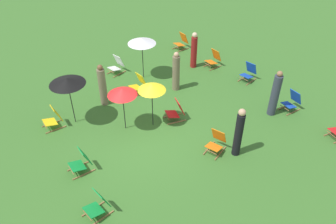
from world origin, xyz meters
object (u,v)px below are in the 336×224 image
object	(u,v)px
deckchair_5	(98,205)
person_3	(103,86)
deckchair_8	(249,73)
umbrella_2	(152,87)
person_4	(176,72)
deckchair_1	(292,102)
deckchair_10	(182,42)
umbrella_0	(142,41)
deckchair_9	(117,65)
person_1	(194,51)
deckchair_3	(176,111)
deckchair_11	(216,142)
umbrella_1	(122,92)
deckchair_4	(54,118)
deckchair_12	(81,162)
umbrella_3	(67,81)
deckchair_7	(139,84)
person_0	(239,133)
deckchair_2	(214,59)
person_2	(275,94)

from	to	relation	value
deckchair_5	person_3	size ratio (longest dim) A/B	0.47
deckchair_8	umbrella_2	xyz separation A→B (m)	(0.01, -5.16, 1.28)
deckchair_5	person_4	xyz separation A→B (m)	(-3.64, 5.60, 0.45)
deckchair_1	person_3	distance (m)	7.36
deckchair_10	umbrella_0	world-z (taller)	umbrella_0
deckchair_9	umbrella_2	bearing A→B (deg)	-22.71
person_1	person_4	xyz separation A→B (m)	(1.00, -1.83, -0.01)
deckchair_3	deckchair_11	world-z (taller)	same
umbrella_2	umbrella_1	bearing A→B (deg)	-116.44
deckchair_10	deckchair_4	bearing A→B (deg)	-75.31
deckchair_12	umbrella_3	bearing A→B (deg)	163.05
deckchair_8	umbrella_3	world-z (taller)	umbrella_3
umbrella_0	person_4	world-z (taller)	umbrella_0
deckchair_7	person_3	world-z (taller)	person_3
deckchair_12	person_0	xyz separation A→B (m)	(2.41, 4.40, 0.53)
deckchair_3	deckchair_5	bearing A→B (deg)	-47.74
deckchair_9	person_3	xyz separation A→B (m)	(1.81, -1.65, 0.47)
deckchair_1	umbrella_1	distance (m)	6.56
umbrella_1	person_3	size ratio (longest dim) A/B	0.98
deckchair_3	person_0	bearing A→B (deg)	26.48
deckchair_3	deckchair_10	bearing A→B (deg)	156.09
deckchair_4	deckchair_8	size ratio (longest dim) A/B	1.00
deckchair_2	deckchair_7	size ratio (longest dim) A/B	1.00
deckchair_12	person_0	bearing A→B (deg)	64.26
deckchair_9	person_0	bearing A→B (deg)	-6.88
deckchair_7	deckchair_11	distance (m)	4.55
deckchair_11	umbrella_2	distance (m)	2.85
deckchair_3	person_0	distance (m)	2.75
deckchair_7	deckchair_8	size ratio (longest dim) A/B	1.00
deckchair_1	deckchair_7	size ratio (longest dim) A/B	1.00
person_4	deckchair_2	bearing A→B (deg)	-26.70
person_0	deckchair_3	bearing A→B (deg)	-19.20
deckchair_1	deckchair_7	distance (m)	6.15
umbrella_0	person_1	size ratio (longest dim) A/B	1.09
deckchair_1	umbrella_0	world-z (taller)	umbrella_0
person_3	person_0	bearing A→B (deg)	-11.45
deckchair_2	umbrella_0	distance (m)	3.65
person_0	deckchair_2	bearing A→B (deg)	-64.53
umbrella_2	person_1	world-z (taller)	umbrella_2
deckchair_8	deckchair_10	world-z (taller)	same
deckchair_11	umbrella_1	bearing A→B (deg)	-165.35
umbrella_2	person_1	bearing A→B (deg)	120.69
deckchair_2	deckchair_12	distance (m)	8.19
deckchair_10	person_0	size ratio (longest dim) A/B	0.45
person_3	person_4	distance (m)	3.06
deckchair_11	person_0	world-z (taller)	person_0
deckchair_9	deckchair_8	bearing A→B (deg)	35.91
deckchair_9	person_2	xyz separation A→B (m)	(6.28, 3.14, 0.52)
umbrella_0	person_4	bearing A→B (deg)	18.63
deckchair_8	person_4	xyz separation A→B (m)	(-1.37, -2.99, 0.45)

